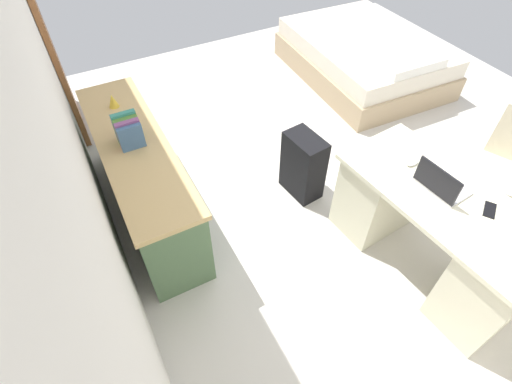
% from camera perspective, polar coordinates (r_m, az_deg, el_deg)
% --- Properties ---
extents(ground_plane, '(5.62, 5.62, 0.00)m').
position_cam_1_polar(ground_plane, '(3.93, 11.64, 4.88)').
color(ground_plane, beige).
extents(wall_back, '(4.62, 0.10, 2.68)m').
position_cam_1_polar(wall_back, '(2.49, -27.85, 11.59)').
color(wall_back, silver).
rests_on(wall_back, ground_plane).
extents(door_wooden, '(0.88, 0.05, 2.04)m').
position_cam_1_polar(door_wooden, '(4.22, -28.54, 20.10)').
color(door_wooden, brown).
rests_on(door_wooden, ground_plane).
extents(desk, '(1.49, 0.78, 0.73)m').
position_cam_1_polar(desk, '(3.02, 24.23, -5.23)').
color(desk, beige).
rests_on(desk, ground_plane).
extents(office_chair, '(0.61, 0.61, 0.94)m').
position_cam_1_polar(office_chair, '(3.63, 32.34, 1.94)').
color(office_chair, black).
rests_on(office_chair, ground_plane).
extents(credenza, '(1.80, 0.48, 0.74)m').
position_cam_1_polar(credenza, '(3.24, -16.13, 1.86)').
color(credenza, '#4C6B47').
rests_on(credenza, ground_plane).
extents(bed, '(1.96, 1.49, 0.58)m').
position_cam_1_polar(bed, '(5.14, 15.42, 18.38)').
color(bed, tan).
rests_on(bed, ground_plane).
extents(suitcase_black, '(0.38, 0.26, 0.59)m').
position_cam_1_polar(suitcase_black, '(3.36, 6.86, 3.82)').
color(suitcase_black, black).
rests_on(suitcase_black, ground_plane).
extents(laptop, '(0.33, 0.25, 0.21)m').
position_cam_1_polar(laptop, '(2.78, 25.28, 1.09)').
color(laptop, '#B7B7BC').
rests_on(laptop, desk).
extents(computer_mouse, '(0.07, 0.10, 0.03)m').
position_cam_1_polar(computer_mouse, '(2.92, 21.79, 4.04)').
color(computer_mouse, white).
rests_on(computer_mouse, desk).
extents(cell_phone_near_laptop, '(0.13, 0.15, 0.01)m').
position_cam_1_polar(cell_phone_near_laptop, '(2.82, 30.89, -2.25)').
color(cell_phone_near_laptop, black).
rests_on(cell_phone_near_laptop, desk).
extents(book_row, '(0.20, 0.17, 0.23)m').
position_cam_1_polar(book_row, '(2.95, -18.13, 8.55)').
color(book_row, '#3E6086').
rests_on(book_row, credenza).
extents(figurine_small, '(0.08, 0.08, 0.11)m').
position_cam_1_polar(figurine_small, '(3.39, -20.14, 12.37)').
color(figurine_small, gold).
rests_on(figurine_small, credenza).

